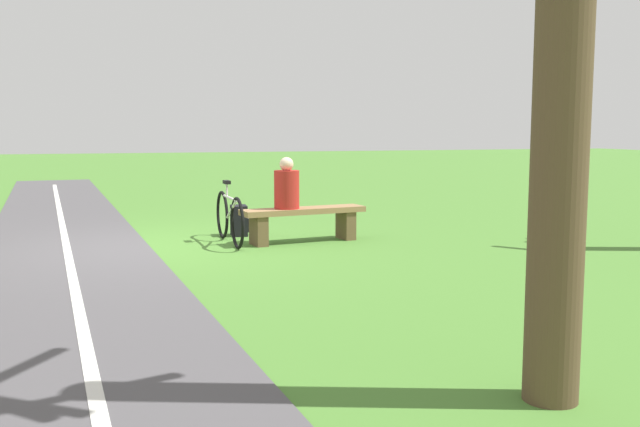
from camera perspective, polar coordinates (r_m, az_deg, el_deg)
ground_plane at (r=9.99m, az=-13.34°, el=-2.70°), size 80.00×80.00×0.00m
paved_path at (r=6.05m, az=-18.56°, el=-8.99°), size 4.33×36.06×0.02m
path_centre_line at (r=6.04m, az=-18.56°, el=-8.90°), size 2.05×31.95×0.00m
bench at (r=10.16m, az=-1.34°, el=-0.39°), size 1.87×0.64×0.50m
person_seated at (r=10.01m, az=-2.70°, el=2.14°), size 0.40×0.40×0.73m
bicycle at (r=10.13m, az=-7.30°, el=-0.30°), size 0.10×1.70×0.89m
backpack at (r=10.87m, az=-6.52°, el=-0.58°), size 0.30×0.36×0.46m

